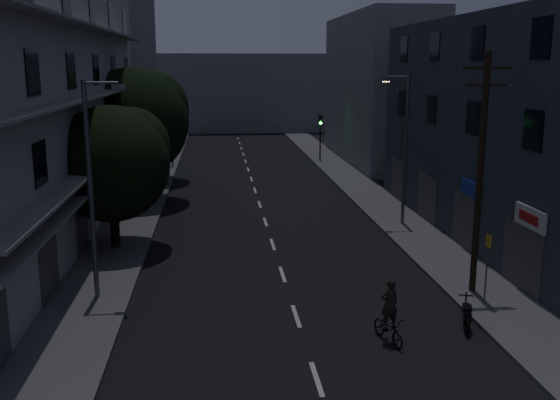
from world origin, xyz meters
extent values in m
plane|color=black|center=(0.00, 25.00, 0.00)|extent=(160.00, 160.00, 0.00)
cube|color=#565659|center=(-7.50, 25.00, 0.07)|extent=(3.00, 90.00, 0.15)
cube|color=#565659|center=(7.50, 25.00, 0.07)|extent=(3.00, 90.00, 0.15)
cube|color=beige|center=(0.00, 2.00, 0.01)|extent=(0.15, 2.00, 0.01)
cube|color=beige|center=(0.00, 6.50, 0.01)|extent=(0.15, 2.00, 0.01)
cube|color=beige|center=(0.00, 11.00, 0.01)|extent=(0.15, 2.00, 0.01)
cube|color=beige|center=(0.00, 15.50, 0.01)|extent=(0.15, 2.00, 0.01)
cube|color=beige|center=(0.00, 20.00, 0.01)|extent=(0.15, 2.00, 0.01)
cube|color=beige|center=(0.00, 24.50, 0.01)|extent=(0.15, 2.00, 0.01)
cube|color=beige|center=(0.00, 29.00, 0.01)|extent=(0.15, 2.00, 0.01)
cube|color=beige|center=(0.00, 33.50, 0.01)|extent=(0.15, 2.00, 0.01)
cube|color=beige|center=(0.00, 38.00, 0.01)|extent=(0.15, 2.00, 0.01)
cube|color=beige|center=(0.00, 42.50, 0.01)|extent=(0.15, 2.00, 0.01)
cube|color=beige|center=(0.00, 47.00, 0.01)|extent=(0.15, 2.00, 0.01)
cube|color=beige|center=(0.00, 51.50, 0.01)|extent=(0.15, 2.00, 0.01)
cube|color=beige|center=(0.00, 56.00, 0.01)|extent=(0.15, 2.00, 0.01)
cube|color=beige|center=(0.00, 60.50, 0.01)|extent=(0.15, 2.00, 0.01)
cube|color=#A7A7A2|center=(-12.00, 18.00, 7.00)|extent=(6.00, 36.00, 14.00)
cube|color=black|center=(-8.98, 9.00, 2.00)|extent=(0.06, 1.60, 1.60)
cube|color=black|center=(-8.98, 15.00, 2.00)|extent=(0.06, 1.60, 1.60)
cube|color=black|center=(-8.98, 21.00, 2.00)|extent=(0.06, 1.60, 1.60)
cube|color=black|center=(-8.98, 27.00, 2.00)|extent=(0.06, 1.60, 1.60)
cube|color=black|center=(-8.98, 33.00, 2.00)|extent=(0.06, 1.60, 1.60)
cube|color=black|center=(-8.98, 9.00, 5.20)|extent=(0.06, 1.60, 1.60)
cube|color=black|center=(-8.98, 15.00, 5.20)|extent=(0.06, 1.60, 1.60)
cube|color=black|center=(-8.98, 21.00, 5.20)|extent=(0.06, 1.60, 1.60)
cube|color=black|center=(-8.98, 27.00, 5.20)|extent=(0.06, 1.60, 1.60)
cube|color=black|center=(-8.98, 33.00, 5.20)|extent=(0.06, 1.60, 1.60)
cube|color=black|center=(-8.98, 9.00, 8.40)|extent=(0.06, 1.60, 1.60)
cube|color=black|center=(-8.98, 15.00, 8.40)|extent=(0.06, 1.60, 1.60)
cube|color=black|center=(-8.98, 21.00, 8.40)|extent=(0.06, 1.60, 1.60)
cube|color=black|center=(-8.98, 27.00, 8.40)|extent=(0.06, 1.60, 1.60)
cube|color=black|center=(-8.98, 33.00, 8.40)|extent=(0.06, 1.60, 1.60)
cube|color=black|center=(-8.98, 21.00, 11.60)|extent=(0.06, 1.60, 1.60)
cube|color=black|center=(-8.98, 27.00, 11.60)|extent=(0.06, 1.60, 1.60)
cube|color=black|center=(-8.98, 33.00, 11.60)|extent=(0.06, 1.60, 1.60)
cube|color=gray|center=(-8.50, 18.00, 4.00)|extent=(1.00, 32.40, 0.12)
cube|color=gray|center=(-8.50, 18.00, 7.20)|extent=(1.00, 32.40, 0.12)
cube|color=gray|center=(-8.50, 18.00, 10.40)|extent=(1.00, 32.40, 0.12)
cube|color=gray|center=(-8.60, 18.00, 3.10)|extent=(0.80, 32.40, 0.12)
cube|color=#424247|center=(-8.97, 9.00, 1.40)|extent=(0.06, 2.40, 2.40)
cube|color=#424247|center=(-8.97, 15.00, 1.40)|extent=(0.06, 2.40, 2.40)
cube|color=#424247|center=(-8.97, 21.00, 1.40)|extent=(0.06, 2.40, 2.40)
cube|color=#424247|center=(-8.97, 27.00, 1.40)|extent=(0.06, 2.40, 2.40)
cube|color=#424247|center=(-8.97, 33.00, 1.40)|extent=(0.06, 2.40, 2.40)
cube|color=#2C313B|center=(12.00, 14.00, 5.50)|extent=(6.00, 28.00, 11.00)
cube|color=black|center=(8.98, 8.00, 6.30)|extent=(0.06, 1.40, 1.50)
cube|color=black|center=(8.98, 13.50, 6.30)|extent=(0.06, 1.40, 1.50)
cube|color=black|center=(8.98, 19.00, 6.30)|extent=(0.06, 1.40, 1.50)
cube|color=black|center=(8.98, 24.50, 6.30)|extent=(0.06, 1.40, 1.50)
cube|color=black|center=(8.98, 8.00, 9.60)|extent=(0.06, 1.40, 1.50)
cube|color=black|center=(8.98, 13.50, 9.60)|extent=(0.06, 1.40, 1.50)
cube|color=black|center=(8.98, 19.00, 9.60)|extent=(0.06, 1.40, 1.50)
cube|color=black|center=(8.98, 24.50, 9.60)|extent=(0.06, 1.40, 1.50)
cube|color=#424247|center=(8.97, 8.00, 1.40)|extent=(0.06, 3.00, 2.60)
cube|color=#424247|center=(8.97, 13.50, 1.40)|extent=(0.06, 3.00, 2.60)
cube|color=#424247|center=(8.97, 19.00, 1.40)|extent=(0.06, 3.00, 2.60)
cube|color=#424247|center=(8.97, 24.50, 1.40)|extent=(0.06, 3.00, 2.60)
cube|color=silver|center=(8.90, 7.50, 3.10)|extent=(0.12, 2.20, 0.80)
cube|color=#B21414|center=(8.82, 7.50, 3.10)|extent=(0.02, 1.40, 0.36)
cube|color=navy|center=(8.90, 13.00, 3.10)|extent=(0.12, 2.00, 0.70)
cube|color=slate|center=(-12.00, 48.00, 8.00)|extent=(6.00, 20.00, 16.00)
cube|color=slate|center=(12.00, 42.00, 6.50)|extent=(6.00, 20.00, 13.00)
cube|color=slate|center=(0.00, 70.00, 5.00)|extent=(24.00, 8.00, 10.00)
cylinder|color=black|center=(-7.56, 15.45, 1.97)|extent=(0.44, 0.44, 3.64)
sphere|color=black|center=(-7.56, 15.45, 4.15)|extent=(5.46, 5.46, 5.46)
sphere|color=black|center=(-6.74, 16.13, 4.83)|extent=(3.82, 3.82, 3.82)
sphere|color=black|center=(-8.24, 14.90, 4.56)|extent=(3.55, 3.55, 3.55)
cylinder|color=black|center=(-7.75, 25.81, 2.41)|extent=(0.44, 0.44, 4.52)
sphere|color=black|center=(-7.75, 25.81, 5.13)|extent=(6.81, 6.81, 6.81)
sphere|color=black|center=(-6.73, 26.66, 5.98)|extent=(4.77, 4.77, 4.77)
sphere|color=black|center=(-8.60, 25.13, 5.64)|extent=(4.43, 4.43, 4.43)
cylinder|color=black|center=(-7.57, 33.12, 2.12)|extent=(0.44, 0.44, 3.95)
sphere|color=black|center=(-7.57, 33.12, 4.49)|extent=(5.89, 5.89, 5.89)
sphere|color=black|center=(-6.68, 33.86, 5.23)|extent=(4.13, 4.13, 4.13)
sphere|color=black|center=(-8.31, 32.53, 4.93)|extent=(3.83, 3.83, 3.83)
cylinder|color=black|center=(6.72, 41.50, 1.75)|extent=(0.12, 0.12, 3.20)
cube|color=black|center=(6.72, 41.50, 3.80)|extent=(0.28, 0.22, 0.90)
sphere|color=black|center=(6.72, 41.35, 4.13)|extent=(0.22, 0.22, 0.22)
sphere|color=#3F330C|center=(6.72, 41.35, 3.83)|extent=(0.22, 0.22, 0.22)
sphere|color=#0CFF26|center=(6.72, 41.35, 3.53)|extent=(0.22, 0.22, 0.22)
cylinder|color=black|center=(-6.40, 39.89, 1.75)|extent=(0.12, 0.12, 3.20)
cube|color=black|center=(-6.40, 39.89, 3.80)|extent=(0.28, 0.22, 0.90)
sphere|color=black|center=(-6.40, 39.74, 4.13)|extent=(0.22, 0.22, 0.22)
sphere|color=#3F330C|center=(-6.40, 39.74, 3.83)|extent=(0.22, 0.22, 0.22)
sphere|color=#0CFF26|center=(-6.40, 39.74, 3.53)|extent=(0.22, 0.22, 0.22)
cylinder|color=#575B5F|center=(-7.25, 8.83, 4.15)|extent=(0.18, 0.18, 8.00)
cylinder|color=#575B5F|center=(-6.65, 8.83, 8.05)|extent=(1.20, 0.10, 0.10)
cube|color=#575B5F|center=(-6.05, 8.83, 7.90)|extent=(0.45, 0.25, 0.18)
cube|color=#4C4C4C|center=(-6.05, 8.83, 7.80)|extent=(0.35, 0.18, 0.04)
cylinder|color=#56595D|center=(7.44, 18.46, 4.15)|extent=(0.18, 0.18, 8.00)
cylinder|color=#56595D|center=(6.84, 18.46, 8.05)|extent=(1.20, 0.10, 0.10)
cube|color=#56595D|center=(6.24, 18.46, 7.90)|extent=(0.45, 0.25, 0.18)
cube|color=#FFD88C|center=(6.24, 18.46, 7.80)|extent=(0.35, 0.18, 0.04)
cylinder|color=#585B60|center=(-7.18, 31.30, 4.15)|extent=(0.18, 0.18, 8.00)
cylinder|color=#585B60|center=(-6.58, 31.30, 8.05)|extent=(1.20, 0.10, 0.10)
cube|color=#585B60|center=(-5.98, 31.30, 7.90)|extent=(0.45, 0.25, 0.18)
cube|color=#4C4C4C|center=(-5.98, 31.30, 7.80)|extent=(0.35, 0.18, 0.04)
cylinder|color=black|center=(7.04, 7.96, 4.65)|extent=(0.24, 0.24, 9.00)
cube|color=black|center=(7.04, 7.96, 8.55)|extent=(1.80, 0.10, 0.10)
cube|color=black|center=(7.04, 7.96, 7.95)|extent=(1.50, 0.10, 0.10)
cylinder|color=#595B60|center=(7.02, 6.79, 1.40)|extent=(0.06, 0.06, 2.50)
cube|color=yellow|center=(7.02, 6.79, 2.45)|extent=(0.05, 0.35, 0.45)
torus|color=black|center=(5.37, 4.36, 0.27)|extent=(0.29, 0.64, 0.64)
torus|color=black|center=(5.71, 5.39, 0.27)|extent=(0.29, 0.64, 0.64)
cube|color=black|center=(5.54, 4.88, 0.56)|extent=(0.53, 1.02, 0.32)
cube|color=black|center=(5.50, 4.75, 0.80)|extent=(0.39, 0.47, 0.09)
cylinder|color=black|center=(5.70, 5.35, 0.68)|extent=(0.17, 0.39, 0.76)
cube|color=black|center=(5.72, 5.44, 0.95)|extent=(0.49, 0.19, 0.04)
imported|color=black|center=(2.66, 4.16, 0.44)|extent=(1.03, 1.77, 0.88)
imported|color=black|center=(2.66, 4.16, 1.28)|extent=(0.70, 0.56, 1.68)
camera|label=1|loc=(-2.69, -13.90, 8.69)|focal=40.00mm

